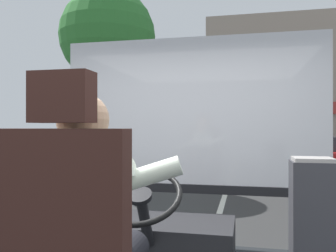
# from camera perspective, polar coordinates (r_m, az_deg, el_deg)

# --- Properties ---
(ground) EXTENTS (18.00, 44.00, 0.06)m
(ground) POSITION_cam_1_polar(r_m,az_deg,el_deg) (10.64, 9.71, -9.52)
(ground) COLOR #2E2E2E
(bus_driver) EXTENTS (0.72, 0.53, 0.80)m
(bus_driver) POSITION_cam_1_polar(r_m,az_deg,el_deg) (1.52, -12.70, -14.16)
(bus_driver) COLOR black
(bus_driver) RESTS_ON driver_seat
(steering_console) EXTENTS (1.10, 0.99, 0.81)m
(steering_console) POSITION_cam_1_polar(r_m,az_deg,el_deg) (2.74, -1.55, -18.73)
(steering_console) COLOR black
(steering_console) RESTS_ON bus_floor
(fare_box) EXTENTS (0.23, 0.21, 0.93)m
(fare_box) POSITION_cam_1_polar(r_m,az_deg,el_deg) (2.14, 22.43, -17.26)
(fare_box) COLOR #333338
(fare_box) RESTS_ON bus_floor
(windshield_panel) EXTENTS (2.50, 0.08, 1.48)m
(windshield_panel) POSITION_cam_1_polar(r_m,az_deg,el_deg) (3.34, 3.76, -0.97)
(windshield_panel) COLOR silver
(street_tree) EXTENTS (2.67, 2.67, 5.59)m
(street_tree) POSITION_cam_1_polar(r_m,az_deg,el_deg) (10.31, -9.75, 13.94)
(street_tree) COLOR #4C3828
(street_tree) RESTS_ON ground
(shop_building) EXTENTS (13.30, 5.38, 7.65)m
(shop_building) POSITION_cam_1_polar(r_m,az_deg,el_deg) (22.06, 24.46, 5.34)
(shop_building) COLOR gray
(shop_building) RESTS_ON ground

